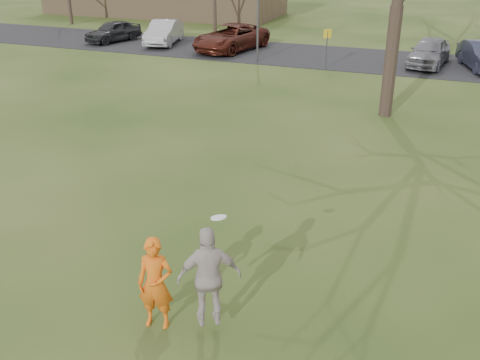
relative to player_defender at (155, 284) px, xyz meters
name	(u,v)px	position (x,y,z in m)	size (l,w,h in m)	color
ground	(161,342)	(0.28, -0.43, -0.91)	(120.00, 120.00, 0.00)	#1E380F
parking_strip	(372,60)	(0.28, 24.57, -0.89)	(62.00, 6.50, 0.04)	black
player_defender	(155,284)	(0.00, 0.00, 0.00)	(0.67, 0.44, 1.82)	orange
car_0	(113,31)	(-16.48, 24.27, -0.20)	(1.58, 3.92, 1.34)	#252528
car_1	(164,32)	(-12.97, 24.68, -0.14)	(1.55, 4.45, 1.47)	#A9A8AE
car_2	(231,37)	(-8.20, 24.32, -0.10)	(2.55, 5.53, 1.54)	#491A11
car_4	(429,52)	(3.30, 24.20, -0.13)	(1.75, 4.35, 1.48)	slate
catching_play	(209,277)	(1.00, 0.15, 0.29)	(1.22, 0.98, 2.23)	#B6A8A3
sign_yellow	(327,41)	(-1.72, 21.57, 0.54)	(0.35, 0.35, 2.08)	#47474C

